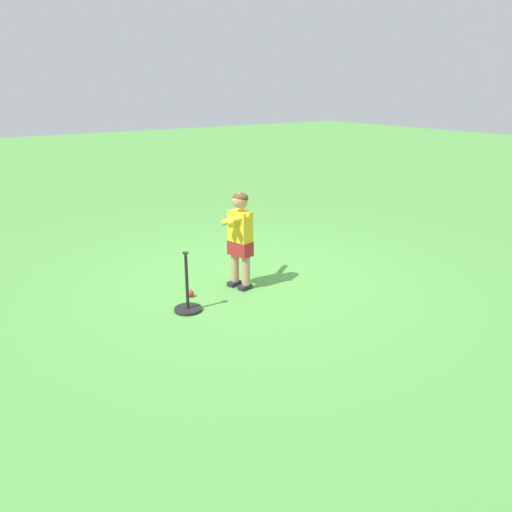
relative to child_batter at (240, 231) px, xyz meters
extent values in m
plane|color=#519942|center=(-0.25, -0.13, -0.65)|extent=(40.00, 40.00, 0.00)
cube|color=#232328|center=(0.00, 0.10, -0.63)|extent=(0.17, 0.12, 0.05)
cylinder|color=tan|center=(-0.02, 0.09, -0.44)|extent=(0.09, 0.09, 0.34)
cube|color=#232328|center=(0.04, -0.07, -0.63)|extent=(0.17, 0.12, 0.05)
cylinder|color=tan|center=(0.02, -0.07, -0.44)|extent=(0.09, 0.09, 0.34)
cube|color=maroon|center=(0.00, 0.01, -0.19)|extent=(0.21, 0.30, 0.16)
cube|color=yellow|center=(0.00, 0.01, 0.06)|extent=(0.20, 0.28, 0.34)
sphere|color=tan|center=(0.00, 0.01, 0.34)|extent=(0.17, 0.17, 0.17)
ellipsoid|color=#563819|center=(-0.01, 0.01, 0.37)|extent=(0.21, 0.21, 0.11)
sphere|color=orange|center=(0.14, 0.04, 0.15)|extent=(0.04, 0.04, 0.04)
cylinder|color=black|center=(0.07, -0.02, 0.16)|extent=(0.13, 0.11, 0.05)
cylinder|color=orange|center=(-0.12, -0.17, 0.20)|extent=(0.31, 0.27, 0.11)
sphere|color=orange|center=(-0.25, -0.28, 0.22)|extent=(0.07, 0.07, 0.07)
cylinder|color=yellow|center=(0.09, 0.06, 0.16)|extent=(0.30, 0.21, 0.14)
cylinder|color=yellow|center=(0.11, 0.00, 0.16)|extent=(0.22, 0.29, 0.14)
sphere|color=red|center=(0.60, -0.07, -0.61)|extent=(0.08, 0.08, 0.08)
cylinder|color=black|center=(0.79, 0.24, -0.64)|extent=(0.28, 0.28, 0.03)
cylinder|color=black|center=(0.79, 0.24, -0.35)|extent=(0.03, 0.03, 0.55)
cone|color=black|center=(0.79, 0.24, -0.05)|extent=(0.07, 0.07, 0.04)
camera|label=1|loc=(2.96, 4.48, 1.53)|focal=35.73mm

